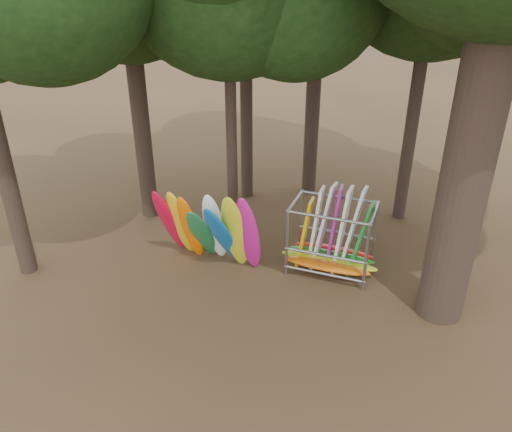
% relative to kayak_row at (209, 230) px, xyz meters
% --- Properties ---
extents(ground, '(120.00, 120.00, 0.00)m').
position_rel_kayak_row_xyz_m(ground, '(1.84, -0.26, -1.33)').
color(ground, '#47331E').
rests_on(ground, ground).
extents(lake, '(160.00, 160.00, 0.00)m').
position_rel_kayak_row_xyz_m(lake, '(1.84, 59.74, -1.33)').
color(lake, gray).
rests_on(lake, ground).
extents(kayak_row, '(3.46, 2.07, 3.03)m').
position_rel_kayak_row_xyz_m(kayak_row, '(0.00, 0.00, 0.00)').
color(kayak_row, red).
rests_on(kayak_row, ground).
extents(storage_rack, '(3.04, 1.51, 2.86)m').
position_rel_kayak_row_xyz_m(storage_rack, '(3.57, 1.16, -0.28)').
color(storage_rack, gray).
rests_on(storage_rack, ground).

